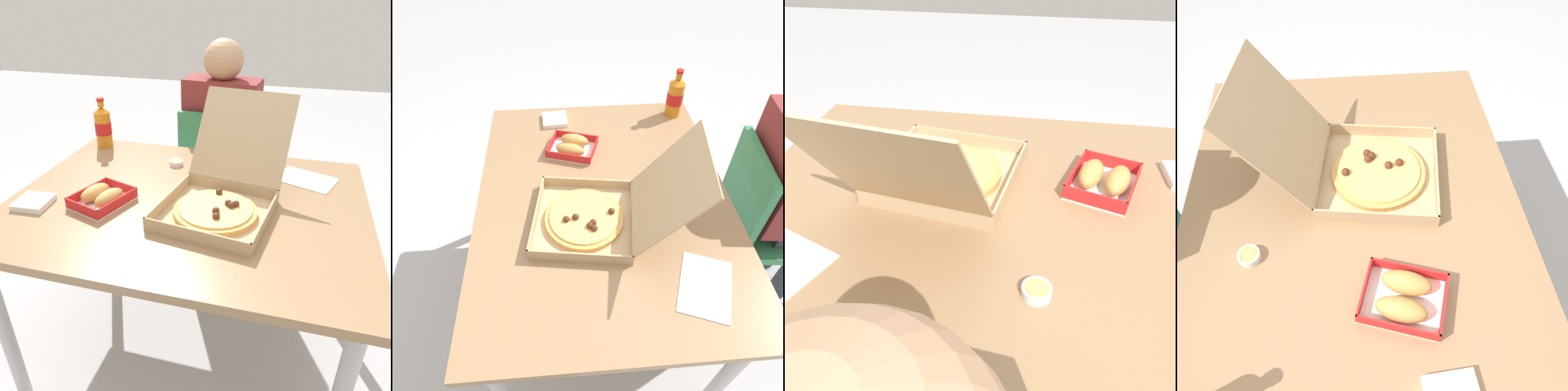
{
  "view_description": "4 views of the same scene",
  "coord_description": "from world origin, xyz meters",
  "views": [
    {
      "loc": [
        0.33,
        -1.11,
        1.35
      ],
      "look_at": [
        0.03,
        -0.01,
        0.72
      ],
      "focal_mm": 34.95,
      "sensor_mm": 36.0,
      "label": 1
    },
    {
      "loc": [
        0.89,
        -0.13,
        1.66
      ],
      "look_at": [
        0.02,
        -0.06,
        0.73
      ],
      "focal_mm": 32.35,
      "sensor_mm": 36.0,
      "label": 2
    },
    {
      "loc": [
        -0.1,
        0.76,
        1.29
      ],
      "look_at": [
        0.02,
        -0.0,
        0.72
      ],
      "focal_mm": 37.24,
      "sensor_mm": 36.0,
      "label": 3
    },
    {
      "loc": [
        -0.63,
        0.0,
        1.58
      ],
      "look_at": [
        0.02,
        -0.05,
        0.74
      ],
      "focal_mm": 35.93,
      "sensor_mm": 36.0,
      "label": 4
    }
  ],
  "objects": [
    {
      "name": "ground_plane",
      "position": [
        0.0,
        0.0,
        0.0
      ],
      "size": [
        10.0,
        10.0,
        0.0
      ],
      "primitive_type": "plane",
      "color": "#B2B2B7"
    },
    {
      "name": "dining_table",
      "position": [
        0.0,
        0.0,
        0.63
      ],
      "size": [
        1.21,
        0.93,
        0.7
      ],
      "color": "#997551",
      "rests_on": "ground_plane"
    },
    {
      "name": "pizza_box_open",
      "position": [
        0.12,
        -0.03,
        0.75
      ],
      "size": [
        0.41,
        0.57,
        0.33
      ],
      "color": "tan",
      "rests_on": "dining_table"
    },
    {
      "name": "bread_side_box",
      "position": [
        -0.27,
        -0.1,
        0.73
      ],
      "size": [
        0.2,
        0.23,
        0.06
      ],
      "color": "white",
      "rests_on": "dining_table"
    },
    {
      "name": "dipping_sauce_cup",
      "position": [
        -0.13,
        0.27,
        0.71
      ],
      "size": [
        0.06,
        0.06,
        0.02
      ],
      "color": "white",
      "rests_on": "dining_table"
    }
  ]
}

